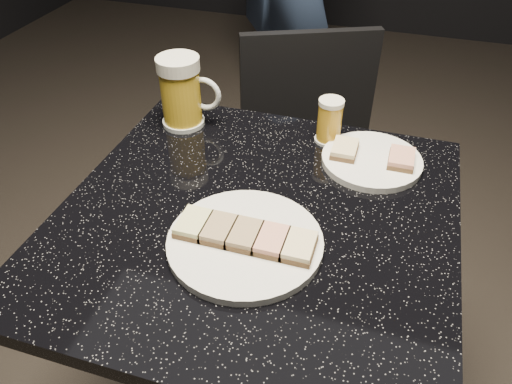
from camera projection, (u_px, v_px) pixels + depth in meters
plate_large at (245, 242)px, 0.83m from camera, size 0.26×0.26×0.01m
plate_small at (372, 160)px, 1.01m from camera, size 0.20×0.20×0.01m
table at (256, 301)px, 1.04m from camera, size 0.70×0.70×0.75m
beer_mug at (182, 92)px, 1.09m from camera, size 0.14×0.10×0.16m
beer_tumbler at (330, 121)px, 1.05m from camera, size 0.06×0.06×0.10m
chair at (311, 169)px, 1.42m from camera, size 0.50×0.50×0.86m
canapes_on_plate_large at (245, 235)px, 0.82m from camera, size 0.23×0.07×0.02m
canapes_on_plate_small at (373, 154)px, 1.00m from camera, size 0.16×0.07×0.02m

